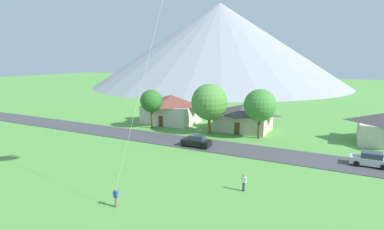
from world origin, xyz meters
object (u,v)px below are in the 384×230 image
at_px(tree_left_of_center, 151,101).
at_px(parked_car_black_west_end, 196,141).
at_px(tree_center, 260,105).
at_px(watcher_person, 244,182).
at_px(tree_near_left, 209,102).
at_px(house_leftmost, 244,117).
at_px(house_right_center, 171,108).
at_px(parked_car_silver_mid_west, 370,159).

relative_size(tree_left_of_center, parked_car_black_west_end, 1.65).
distance_m(tree_center, watcher_person, 20.64).
bearing_deg(tree_near_left, house_leftmost, 49.72).
bearing_deg(tree_near_left, parked_car_black_west_end, -79.23).
xyz_separation_m(tree_near_left, parked_car_black_west_end, (1.53, -8.04, -4.53)).
bearing_deg(parked_car_black_west_end, house_right_center, 132.63).
bearing_deg(watcher_person, tree_left_of_center, 141.56).
bearing_deg(watcher_person, parked_car_silver_mid_west, 49.55).
distance_m(tree_near_left, tree_center, 8.31).
distance_m(parked_car_black_west_end, watcher_person, 15.21).
relative_size(house_leftmost, tree_center, 1.22).
relative_size(parked_car_silver_mid_west, watcher_person, 2.51).
relative_size(parked_car_black_west_end, parked_car_silver_mid_west, 1.01).
xyz_separation_m(tree_center, parked_car_black_west_end, (-6.75, -8.74, -4.44)).
distance_m(house_leftmost, watcher_person, 25.46).
distance_m(house_leftmost, house_right_center, 14.60).
relative_size(tree_left_of_center, parked_car_silver_mid_west, 1.67).
relative_size(house_right_center, parked_car_black_west_end, 2.48).
height_order(parked_car_black_west_end, parked_car_silver_mid_west, same).
bearing_deg(parked_car_silver_mid_west, watcher_person, -130.45).
xyz_separation_m(house_right_center, tree_left_of_center, (-0.75, -5.66, 2.10)).
bearing_deg(house_leftmost, parked_car_black_west_end, -102.11).
bearing_deg(watcher_person, tree_near_left, 122.00).
xyz_separation_m(house_right_center, tree_near_left, (10.23, -4.73, 2.53)).
height_order(house_leftmost, parked_car_silver_mid_west, house_leftmost).
relative_size(house_leftmost, house_right_center, 0.91).
xyz_separation_m(house_right_center, parked_car_black_west_end, (11.76, -12.77, -2.00)).
bearing_deg(watcher_person, house_right_center, 132.91).
relative_size(house_right_center, tree_near_left, 1.25).
bearing_deg(house_leftmost, house_right_center, -178.39).
bearing_deg(house_right_center, house_leftmost, 1.61).
xyz_separation_m(tree_left_of_center, parked_car_black_west_end, (12.50, -7.12, -4.10)).
xyz_separation_m(tree_near_left, watcher_person, (11.95, -19.12, -4.52)).
distance_m(tree_left_of_center, parked_car_silver_mid_west, 34.75).
xyz_separation_m(parked_car_black_west_end, parked_car_silver_mid_west, (21.63, 2.07, 0.00)).
height_order(house_leftmost, house_right_center, house_right_center).
bearing_deg(tree_left_of_center, parked_car_black_west_end, -29.64).
xyz_separation_m(tree_near_left, tree_left_of_center, (-10.97, -0.92, -0.43)).
height_order(tree_near_left, tree_left_of_center, tree_near_left).
height_order(tree_center, parked_car_black_west_end, tree_center).
xyz_separation_m(house_right_center, watcher_person, (22.17, -23.85, -1.99)).
height_order(house_leftmost, tree_left_of_center, tree_left_of_center).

